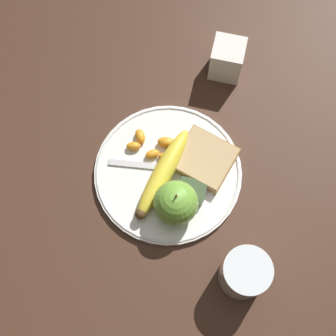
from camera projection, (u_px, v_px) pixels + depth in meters
ground_plane at (168, 174)px, 0.91m from camera, size 3.00×3.00×0.00m
plate at (168, 172)px, 0.90m from camera, size 0.28×0.28×0.01m
juice_glass at (244, 273)px, 0.80m from camera, size 0.08×0.08×0.09m
apple at (176, 203)px, 0.83m from camera, size 0.08×0.08×0.09m
banana at (163, 173)px, 0.87m from camera, size 0.08×0.20×0.04m
bread_slice at (205, 159)px, 0.89m from camera, size 0.13×0.13×0.02m
fork at (162, 166)px, 0.90m from camera, size 0.17×0.04×0.00m
jam_packet at (192, 191)px, 0.87m from camera, size 0.05×0.04×0.02m
orange_segment_0 at (166, 142)px, 0.91m from camera, size 0.04×0.02×0.02m
orange_segment_1 at (140, 136)px, 0.91m from camera, size 0.03×0.04×0.02m
orange_segment_2 at (165, 156)px, 0.90m from camera, size 0.03×0.02×0.01m
orange_segment_3 at (152, 154)px, 0.90m from camera, size 0.03×0.03×0.02m
orange_segment_4 at (134, 146)px, 0.90m from camera, size 0.03×0.02×0.02m
condiment_caddy at (227, 59)px, 0.95m from camera, size 0.06×0.06×0.08m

